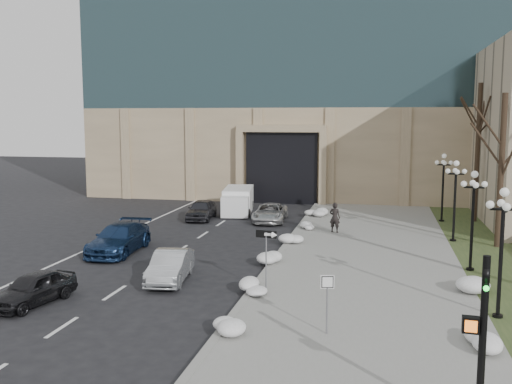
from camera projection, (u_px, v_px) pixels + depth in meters
ground at (230, 370)px, 16.29m from camera, size 160.00×160.00×0.00m
sidewalk at (366, 258)px, 29.10m from camera, size 9.00×40.00×0.12m
curb at (280, 253)px, 30.05m from camera, size 0.30×40.00×0.14m
grass_strip at (502, 265)px, 27.73m from camera, size 4.00×40.00×0.10m
office_tower at (322, 3)px, 56.55m from camera, size 40.00×24.70×36.00m
car_a at (33, 288)px, 21.96m from camera, size 2.20×3.92×1.26m
car_b at (170, 266)px, 25.09m from camera, size 1.98×4.24×1.34m
car_c at (119, 239)px, 30.41m from camera, size 2.37×5.34×1.52m
car_d at (270, 213)px, 39.53m from camera, size 2.37×4.67×1.27m
car_e at (201, 210)px, 40.44m from camera, size 2.03×4.25×1.40m
pedestrian at (335, 217)px, 35.23m from camera, size 0.76×0.58×1.86m
box_truck at (238, 201)px, 43.23m from camera, size 2.89×6.07×1.85m
one_way_sign at (270, 242)px, 23.43m from camera, size 0.95×0.33×2.56m
keep_sign at (327, 292)px, 18.55m from camera, size 0.44×0.14×2.09m
traffic_signal at (480, 349)px, 12.57m from camera, size 0.72×0.95×4.21m
snow_clump_b at (231, 325)px, 19.00m from camera, size 1.10×1.60×0.36m
snow_clump_c at (254, 289)px, 23.06m from camera, size 1.10×1.60×0.36m
snow_clump_d at (276, 260)px, 27.74m from camera, size 1.10×1.60×0.36m
snow_clump_e at (294, 240)px, 32.28m from camera, size 1.10×1.60×0.36m
snow_clump_f at (305, 226)px, 36.53m from camera, size 1.10×1.60×0.36m
snow_clump_g at (316, 214)px, 41.12m from camera, size 1.10×1.60×0.36m
snow_clump_h at (489, 341)px, 17.66m from camera, size 1.10×1.60×0.36m
snow_clump_i at (468, 288)px, 23.10m from camera, size 1.10×1.60×0.36m
lamppost_a at (502, 235)px, 19.95m from camera, size 1.18×1.18×4.76m
lamppost_b at (473, 207)px, 26.25m from camera, size 1.18×1.18×4.76m
lamppost_c at (455, 190)px, 32.55m from camera, size 1.18×1.18×4.76m
lamppost_d at (443, 178)px, 38.84m from camera, size 1.18×1.18×4.76m
tree_mid at (502, 149)px, 30.80m from camera, size 3.20×3.20×8.50m
tree_far at (478, 133)px, 38.47m from camera, size 3.20×3.20×9.50m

